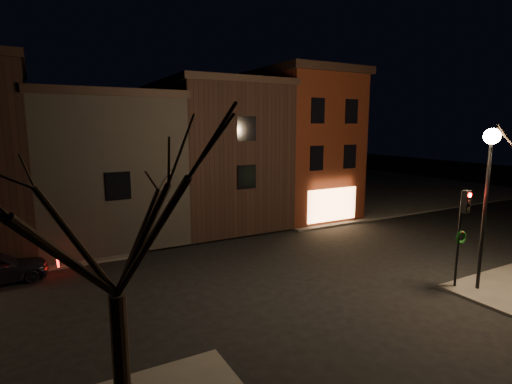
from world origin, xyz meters
TOP-DOWN VIEW (x-y plane):
  - ground at (0.00, 0.00)m, footprint 120.00×120.00m
  - sidewalk_far_right at (20.00, 20.00)m, footprint 30.00×30.00m
  - corner_building at (8.00, 9.47)m, footprint 6.50×8.50m
  - row_building_a at (1.50, 10.50)m, footprint 7.30×10.30m
  - row_building_b at (-5.75, 10.50)m, footprint 7.80×10.30m
  - street_lamp_near at (6.20, -6.00)m, footprint 0.60×0.60m
  - traffic_signal at (5.60, -5.51)m, footprint 0.58×0.38m
  - bare_tree_left at (-8.00, -7.00)m, footprint 5.60×5.60m

SIDE VIEW (x-z plane):
  - ground at x=0.00m, z-range 0.00..0.00m
  - sidewalk_far_right at x=20.00m, z-range 0.00..0.12m
  - traffic_signal at x=5.60m, z-range 0.78..4.83m
  - row_building_b at x=-5.75m, z-range 0.13..8.53m
  - row_building_a at x=1.50m, z-range 0.13..9.53m
  - street_lamp_near at x=6.20m, z-range 1.94..8.42m
  - corner_building at x=8.00m, z-range 0.15..10.65m
  - bare_tree_left at x=-8.00m, z-range 1.68..9.18m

